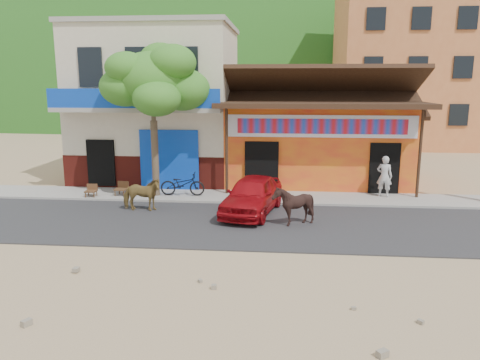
% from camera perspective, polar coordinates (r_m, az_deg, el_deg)
% --- Properties ---
extents(ground, '(120.00, 120.00, 0.00)m').
position_cam_1_polar(ground, '(13.06, 2.98, -8.83)').
color(ground, '#9E825B').
rests_on(ground, ground).
extents(road, '(60.00, 5.00, 0.04)m').
position_cam_1_polar(road, '(15.42, 3.35, -5.47)').
color(road, '#28282B').
rests_on(road, ground).
extents(sidewalk, '(60.00, 2.00, 0.12)m').
position_cam_1_polar(sidewalk, '(18.78, 3.71, -2.17)').
color(sidewalk, gray).
rests_on(sidewalk, ground).
extents(dance_club, '(8.00, 6.00, 3.60)m').
position_cam_1_polar(dance_club, '(22.44, 9.18, 4.54)').
color(dance_club, orange).
rests_on(dance_club, ground).
extents(cafe_building, '(7.00, 6.00, 7.00)m').
position_cam_1_polar(cafe_building, '(23.02, -9.88, 8.95)').
color(cafe_building, beige).
rests_on(cafe_building, ground).
extents(apartment_front, '(9.00, 9.00, 12.00)m').
position_cam_1_polar(apartment_front, '(37.23, 19.03, 13.42)').
color(apartment_front, '#CC723F').
rests_on(apartment_front, ground).
extents(hillside, '(100.00, 40.00, 24.00)m').
position_cam_1_polar(hillside, '(82.54, 5.10, 17.02)').
color(hillside, '#194C14').
rests_on(hillside, ground).
extents(tree, '(3.00, 3.00, 6.00)m').
position_cam_1_polar(tree, '(18.76, -10.47, 7.13)').
color(tree, '#2D721E').
rests_on(tree, sidewalk).
extents(cow_tan, '(1.46, 0.71, 1.21)m').
position_cam_1_polar(cow_tan, '(17.17, -11.91, -1.74)').
color(cow_tan, olive).
rests_on(cow_tan, road).
extents(cow_dark, '(1.43, 1.34, 1.33)m').
position_cam_1_polar(cow_dark, '(15.23, 6.51, -3.07)').
color(cow_dark, black).
rests_on(cow_dark, road).
extents(red_car, '(2.34, 4.13, 1.32)m').
position_cam_1_polar(red_car, '(16.53, 1.50, -1.81)').
color(red_car, '#9E0B12').
rests_on(red_car, road).
extents(scooter, '(1.80, 0.69, 0.93)m').
position_cam_1_polar(scooter, '(18.90, -7.02, -0.51)').
color(scooter, black).
rests_on(scooter, sidewalk).
extents(pedestrian, '(0.70, 0.57, 1.65)m').
position_cam_1_polar(pedestrian, '(19.39, 17.19, 0.44)').
color(pedestrian, silver).
rests_on(pedestrian, sidewalk).
extents(cafe_chair_left, '(0.52, 0.52, 1.01)m').
position_cam_1_polar(cafe_chair_left, '(19.40, -14.31, -0.35)').
color(cafe_chair_left, '#4A3418').
rests_on(cafe_chair_left, sidewalk).
extents(cafe_chair_right, '(0.45, 0.45, 0.91)m').
position_cam_1_polar(cafe_chair_right, '(19.50, -17.76, -0.64)').
color(cafe_chair_right, '#51301B').
rests_on(cafe_chair_right, sidewalk).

